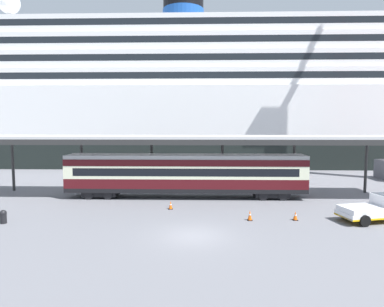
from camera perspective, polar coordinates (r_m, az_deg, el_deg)
The scene contains 9 objects.
ground_plane at distance 21.13m, azimuth 0.26°, elevation -14.10°, with size 400.00×400.00×0.00m, color slate.
cruise_ship at distance 61.74m, azimuth 2.20°, elevation 9.12°, with size 129.24×23.27×32.84m.
platform_canopy at distance 31.31m, azimuth -1.08°, elevation 2.60°, with size 43.86×5.24×5.87m.
train_carriage at distance 31.19m, azimuth -1.11°, elevation -3.49°, with size 22.45×2.81×4.11m.
service_truck at distance 27.59m, azimuth 30.08°, elevation -8.08°, with size 5.53×3.19×2.02m.
traffic_cone_near at distance 27.30m, azimuth -3.76°, elevation -8.97°, with size 0.36×0.36×0.67m.
traffic_cone_mid at distance 25.34m, azimuth 17.55°, elevation -10.30°, with size 0.36×0.36×0.67m.
traffic_cone_far at distance 24.51m, azimuth 10.04°, elevation -10.54°, with size 0.36×0.36×0.77m.
quay_bollard at distance 26.93m, azimuth -30.02°, elevation -9.42°, with size 0.48×0.48×0.96m.
Camera 1 is at (0.44, -19.96, 6.92)m, focal length 30.63 mm.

